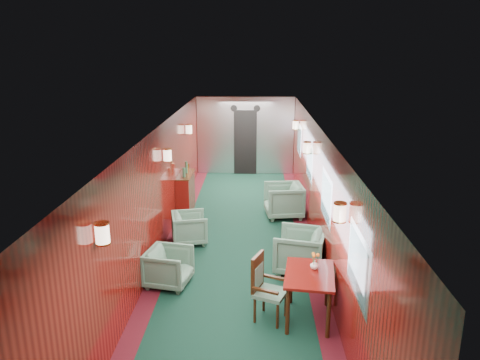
{
  "coord_description": "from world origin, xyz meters",
  "views": [
    {
      "loc": [
        0.32,
        -8.35,
        3.82
      ],
      "look_at": [
        0.0,
        1.05,
        1.15
      ],
      "focal_mm": 35.0,
      "sensor_mm": 36.0,
      "label": 1
    }
  ],
  "objects": [
    {
      "name": "dining_table",
      "position": [
        1.1,
        -2.3,
        0.62
      ],
      "size": [
        0.8,
        1.06,
        0.74
      ],
      "rotation": [
        0.0,
        0.0,
        -0.13
      ],
      "color": "#63120D",
      "rests_on": "ground"
    },
    {
      "name": "armchair_left_near",
      "position": [
        -1.1,
        -1.34,
        0.32
      ],
      "size": [
        0.82,
        0.8,
        0.63
      ],
      "primitive_type": "imported",
      "rotation": [
        0.0,
        0.0,
        1.37
      ],
      "color": "#1F493A",
      "rests_on": "ground"
    },
    {
      "name": "wall_sconces",
      "position": [
        0.0,
        0.57,
        1.79
      ],
      "size": [
        2.97,
        7.97,
        0.25
      ],
      "color": "beige",
      "rests_on": "ground"
    },
    {
      "name": "bulkhead",
      "position": [
        0.0,
        5.91,
        1.18
      ],
      "size": [
        2.98,
        0.17,
        2.39
      ],
      "color": "silver",
      "rests_on": "ground"
    },
    {
      "name": "windows_right",
      "position": [
        1.49,
        0.25,
        1.45
      ],
      "size": [
        0.02,
        8.6,
        0.8
      ],
      "color": "silver",
      "rests_on": "ground"
    },
    {
      "name": "armchair_right_near",
      "position": [
        1.11,
        -0.78,
        0.38
      ],
      "size": [
        1.02,
        1.0,
        0.77
      ],
      "primitive_type": "imported",
      "rotation": [
        0.0,
        0.0,
        -1.82
      ],
      "color": "#1F493A",
      "rests_on": "ground"
    },
    {
      "name": "room",
      "position": [
        0.0,
        0.0,
        1.63
      ],
      "size": [
        12.0,
        12.1,
        2.4
      ],
      "color": "black",
      "rests_on": "ground"
    },
    {
      "name": "flower_vase",
      "position": [
        1.19,
        -2.17,
        0.8
      ],
      "size": [
        0.15,
        0.15,
        0.13
      ],
      "primitive_type": "imported",
      "rotation": [
        0.0,
        0.0,
        0.17
      ],
      "color": "silver",
      "rests_on": "dining_table"
    },
    {
      "name": "armchair_left_far",
      "position": [
        -1.0,
        0.42,
        0.31
      ],
      "size": [
        0.82,
        0.81,
        0.63
      ],
      "primitive_type": "imported",
      "rotation": [
        0.0,
        0.0,
        1.8
      ],
      "color": "#1F493A",
      "rests_on": "ground"
    },
    {
      "name": "side_chair",
      "position": [
        0.47,
        -2.29,
        0.53
      ],
      "size": [
        0.56,
        0.58,
        0.99
      ],
      "rotation": [
        0.0,
        0.0,
        -0.4
      ],
      "color": "#1F493A",
      "rests_on": "ground"
    },
    {
      "name": "credenza",
      "position": [
        -1.34,
        2.24,
        0.49
      ],
      "size": [
        0.33,
        1.06,
        1.23
      ],
      "color": "#63120D",
      "rests_on": "ground"
    },
    {
      "name": "armchair_right_far",
      "position": [
        0.98,
        2.02,
        0.39
      ],
      "size": [
        0.95,
        0.93,
        0.78
      ],
      "primitive_type": "imported",
      "rotation": [
        0.0,
        0.0,
        -1.46
      ],
      "color": "#1F493A",
      "rests_on": "ground"
    }
  ]
}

